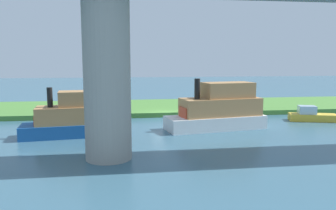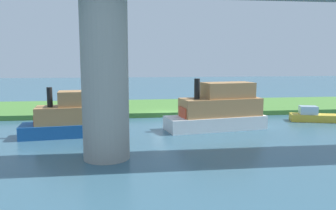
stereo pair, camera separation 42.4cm
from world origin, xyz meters
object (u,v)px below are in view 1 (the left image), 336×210
bridge_pylon (107,77)px  pontoon_yellow (75,118)px  motorboat_white (311,116)px  riverboat_paddlewheel (75,119)px  houseboat_blue (218,110)px  mooring_post (193,106)px  person_on_bank (197,104)px

bridge_pylon → pontoon_yellow: bridge_pylon is taller
motorboat_white → riverboat_paddlewheel: bearing=-3.5°
riverboat_paddlewheel → motorboat_white: (-22.99, 1.40, 0.04)m
bridge_pylon → pontoon_yellow: 8.16m
houseboat_blue → mooring_post: bearing=-85.5°
mooring_post → riverboat_paddlewheel: bearing=17.5°
riverboat_paddlewheel → pontoon_yellow: 5.01m
person_on_bank → pontoon_yellow: bearing=35.0°
bridge_pylon → motorboat_white: bridge_pylon is taller
person_on_bank → riverboat_paddlewheel: size_ratio=0.32×
mooring_post → riverboat_paddlewheel: size_ratio=0.24×
bridge_pylon → mooring_post: bridge_pylon is taller
riverboat_paddlewheel → pontoon_yellow: pontoon_yellow is taller
mooring_post → riverboat_paddlewheel: 12.77m
mooring_post → motorboat_white: size_ratio=0.22×
person_on_bank → mooring_post: bearing=-56.2°
houseboat_blue → motorboat_white: size_ratio=1.90×
pontoon_yellow → person_on_bank: bearing=-145.0°
houseboat_blue → pontoon_yellow: bearing=5.3°
pontoon_yellow → bridge_pylon: bearing=113.0°
person_on_bank → motorboat_white: size_ratio=0.29×
riverboat_paddlewheel → pontoon_yellow: size_ratio=0.56×
motorboat_white → person_on_bank: bearing=-24.6°
bridge_pylon → mooring_post: size_ratio=9.63×
mooring_post → motorboat_white: 12.03m
motorboat_white → pontoon_yellow: (22.37, 3.47, 0.91)m
riverboat_paddlewheel → pontoon_yellow: (-0.62, 4.88, 0.95)m
bridge_pylon → pontoon_yellow: size_ratio=1.27×
motorboat_white → houseboat_blue: bearing=12.9°
bridge_pylon → houseboat_blue: 12.64m
houseboat_blue → person_on_bank: bearing=-87.5°
person_on_bank → houseboat_blue: bearing=92.5°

